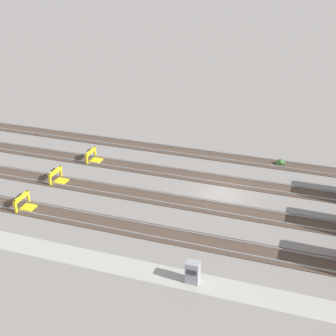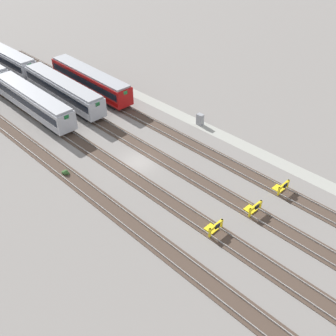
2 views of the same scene
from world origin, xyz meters
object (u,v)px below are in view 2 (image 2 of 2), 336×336
subway_car_front_row_centre (63,90)px  electrical_cabinet (200,119)px  weed_clump (65,173)px  bumper_stop_nearest_track (281,187)px  subway_car_front_row_leftmost (33,101)px  subway_car_front_row_right_inner (4,57)px  subway_car_front_row_left_inner (90,80)px  bumper_stop_near_inner_track (253,208)px  bumper_stop_middle_track (214,228)px

subway_car_front_row_centre → electrical_cabinet: 21.53m
electrical_cabinet → weed_clump: 20.19m
subway_car_front_row_centre → bumper_stop_nearest_track: bearing=-171.8°
subway_car_front_row_leftmost → subway_car_front_row_right_inner: (18.95, -5.06, 0.00)m
subway_car_front_row_left_inner → bumper_stop_near_inner_track: bearing=171.9°
bumper_stop_near_inner_track → bumper_stop_nearest_track: bearing=-92.6°
bumper_stop_near_inner_track → bumper_stop_middle_track: (1.13, 5.07, 0.00)m
subway_car_front_row_left_inner → subway_car_front_row_right_inner: bearing=14.8°
bumper_stop_nearest_track → bumper_stop_middle_track: (1.36, 10.12, 0.00)m
bumper_stop_near_inner_track → bumper_stop_middle_track: 5.19m
electrical_cabinet → bumper_stop_middle_track: bearing=134.9°
subway_car_front_row_left_inner → subway_car_front_row_right_inner: 19.61m
bumper_stop_middle_track → weed_clump: 18.99m
electrical_cabinet → subway_car_front_row_centre: bearing=26.6°
subway_car_front_row_left_inner → weed_clump: 21.84m
subway_car_front_row_right_inner → bumper_stop_middle_track: 53.06m
bumper_stop_nearest_track → bumper_stop_near_inner_track: size_ratio=1.00×
bumper_stop_nearest_track → electrical_cabinet: size_ratio=1.25×
subway_car_front_row_centre → electrical_cabinet: size_ratio=11.29×
electrical_cabinet → weed_clump: electrical_cabinet is taller
subway_car_front_row_left_inner → bumper_stop_near_inner_track: 35.36m
subway_car_front_row_centre → bumper_stop_nearest_track: size_ratio=9.02×
bumper_stop_middle_track → subway_car_front_row_centre: bearing=-8.5°
bumper_stop_nearest_track → bumper_stop_middle_track: same height
subway_car_front_row_centre → subway_car_front_row_right_inner: 18.95m
bumper_stop_nearest_track → bumper_stop_near_inner_track: 5.06m
subway_car_front_row_left_inner → subway_car_front_row_centre: size_ratio=1.00×
bumper_stop_middle_track → electrical_cabinet: electrical_cabinet is taller
subway_car_front_row_centre → weed_clump: subway_car_front_row_centre is taller
subway_car_front_row_centre → weed_clump: (-15.57, 10.22, -1.80)m
subway_car_front_row_leftmost → subway_car_front_row_left_inner: size_ratio=1.00×
subway_car_front_row_leftmost → bumper_stop_middle_track: subway_car_front_row_leftmost is taller
subway_car_front_row_centre → bumper_stop_middle_track: (-33.84, 5.07, -1.53)m
subway_car_front_row_left_inner → electrical_cabinet: (-19.22, -4.64, -1.24)m
subway_car_front_row_centre → subway_car_front_row_right_inner: bearing=0.1°
subway_car_front_row_leftmost → electrical_cabinet: bearing=-142.6°
bumper_stop_near_inner_track → electrical_cabinet: 18.47m
subway_car_front_row_centre → weed_clump: bearing=146.7°
subway_car_front_row_left_inner → bumper_stop_nearest_track: subway_car_front_row_left_inner is taller
bumper_stop_nearest_track → electrical_cabinet: (15.98, -4.58, 0.29)m
subway_car_front_row_centre → bumper_stop_near_inner_track: 35.01m
subway_car_front_row_leftmost → weed_clump: 16.49m
subway_car_front_row_right_inner → bumper_stop_nearest_track: 54.42m
subway_car_front_row_centre → bumper_stop_nearest_track: 35.60m
subway_car_front_row_centre → subway_car_front_row_leftmost: bearing=90.0°
bumper_stop_middle_track → electrical_cabinet: bearing=-45.1°
subway_car_front_row_leftmost → bumper_stop_near_inner_track: (-34.97, -5.08, -1.53)m
subway_car_front_row_centre → bumper_stop_nearest_track: (-35.20, -5.05, -1.53)m
subway_car_front_row_leftmost → subway_car_front_row_left_inner: bearing=-90.0°
subway_car_front_row_right_inner → electrical_cabinet: size_ratio=11.28×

